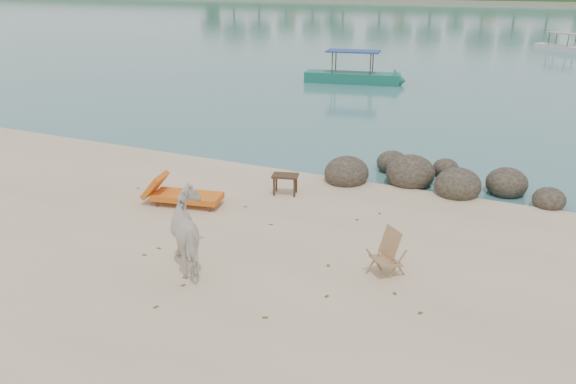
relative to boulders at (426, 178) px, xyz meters
name	(u,v)px	position (x,y,z in m)	size (l,w,h in m)	color
water	(518,15)	(-2.95, 83.47, -0.21)	(400.00, 400.00, 0.00)	#386E70
boulders	(426,178)	(0.00, 0.00, 0.00)	(6.46, 3.03, 1.04)	#2D271E
cow	(192,233)	(-3.32, -6.85, 0.55)	(0.82, 1.80, 1.52)	silver
side_table	(285,186)	(-3.32, -2.42, 0.07)	(0.69, 0.44, 0.56)	#372316
lounge_chair	(187,194)	(-5.31, -4.16, 0.12)	(2.22, 0.78, 0.67)	orange
deck_chair	(386,256)	(0.35, -5.57, 0.22)	(0.56, 0.61, 0.87)	#A58152
boat_near	(353,56)	(-7.33, 15.15, 1.24)	(5.94, 1.34, 2.90)	#186957
boat_mid	(563,36)	(3.32, 35.91, 0.97)	(4.83, 1.09, 2.37)	silver
dead_leaves	(266,254)	(-2.21, -5.77, -0.21)	(8.70, 5.96, 0.00)	brown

